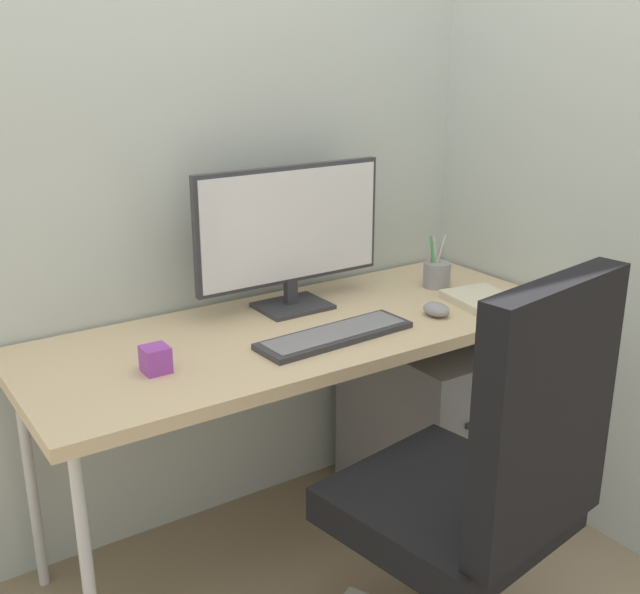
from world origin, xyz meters
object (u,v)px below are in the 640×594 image
at_px(office_chair, 485,479).
at_px(pen_holder, 437,274).
at_px(notebook, 485,301).
at_px(monitor, 290,231).
at_px(mouse, 436,309).
at_px(desk_clamp_accessory, 156,359).
at_px(keyboard, 335,335).
at_px(filing_cabinet, 430,417).

height_order(office_chair, pen_holder, office_chair).
height_order(office_chair, notebook, office_chair).
relative_size(office_chair, notebook, 4.37).
bearing_deg(office_chair, monitor, 89.62).
relative_size(monitor, mouse, 6.84).
height_order(office_chair, mouse, office_chair).
bearing_deg(desk_clamp_accessory, keyboard, -6.94).
height_order(keyboard, mouse, mouse).
bearing_deg(mouse, office_chair, -118.72).
bearing_deg(office_chair, notebook, 45.96).
height_order(office_chair, keyboard, office_chair).
bearing_deg(desk_clamp_accessory, notebook, -4.57).
distance_m(office_chair, monitor, 0.92).
bearing_deg(pen_holder, keyboard, -160.27).
bearing_deg(desk_clamp_accessory, office_chair, -49.61).
xyz_separation_m(office_chair, filing_cabinet, (0.45, 0.68, -0.27)).
relative_size(filing_cabinet, desk_clamp_accessory, 8.54).
relative_size(keyboard, desk_clamp_accessory, 6.94).
xyz_separation_m(keyboard, desk_clamp_accessory, (-0.49, 0.06, 0.02)).
bearing_deg(monitor, keyboard, -97.08).
height_order(office_chair, monitor, monitor).
distance_m(mouse, notebook, 0.19).
bearing_deg(keyboard, mouse, -2.93).
relative_size(office_chair, keyboard, 2.29).
bearing_deg(office_chair, mouse, 59.13).
xyz_separation_m(office_chair, mouse, (0.32, 0.53, 0.18)).
xyz_separation_m(keyboard, pen_holder, (0.53, 0.19, 0.03)).
distance_m(keyboard, pen_holder, 0.57).
bearing_deg(keyboard, monitor, 82.92).
bearing_deg(notebook, pen_holder, 99.52).
height_order(filing_cabinet, desk_clamp_accessory, desk_clamp_accessory).
relative_size(filing_cabinet, monitor, 0.93).
bearing_deg(filing_cabinet, keyboard, -164.91).
relative_size(notebook, desk_clamp_accessory, 3.64).
height_order(mouse, pen_holder, pen_holder).
distance_m(office_chair, keyboard, 0.58).
bearing_deg(pen_holder, mouse, -131.71).
xyz_separation_m(office_chair, pen_holder, (0.50, 0.74, 0.21)).
xyz_separation_m(filing_cabinet, notebook, (0.06, -0.15, 0.44)).
height_order(mouse, desk_clamp_accessory, desk_clamp_accessory).
relative_size(pen_holder, desk_clamp_accessory, 2.62).
xyz_separation_m(monitor, pen_holder, (0.50, -0.09, -0.19)).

